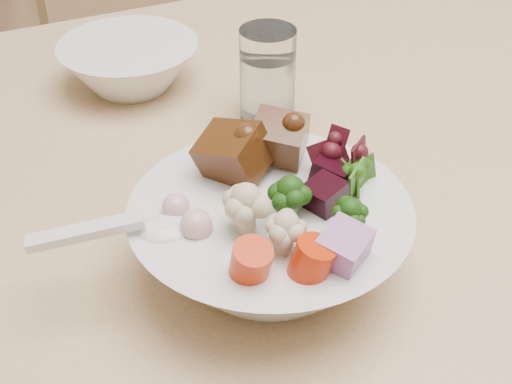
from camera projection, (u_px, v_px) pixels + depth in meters
dining_table at (397, 191)px, 0.81m from camera, size 1.69×1.10×0.74m
chair_far at (190, 65)px, 1.35m from camera, size 0.58×0.58×0.94m
food_bowl at (271, 233)px, 0.57m from camera, size 0.22×0.22×0.12m
soup_spoon at (146, 230)px, 0.53m from camera, size 0.13×0.04×0.02m
water_glass at (267, 79)px, 0.76m from camera, size 0.06×0.06×0.10m
side_bowl at (130, 65)px, 0.83m from camera, size 0.16×0.16×0.05m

